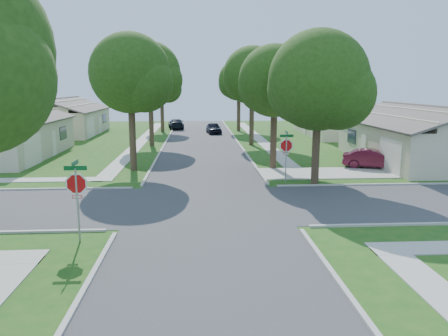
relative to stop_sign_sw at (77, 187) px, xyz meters
name	(u,v)px	position (x,y,z in m)	size (l,w,h in m)	color
ground	(207,205)	(4.70, 4.70, -2.03)	(100.00, 100.00, 0.00)	#1A4D15
road_ns	(207,205)	(4.70, 4.70, -2.03)	(7.00, 100.00, 0.02)	#333335
sidewalk_ne	(259,138)	(10.80, 30.70, -2.01)	(1.20, 40.00, 0.04)	#9E9B91
sidewalk_nw	(143,139)	(-1.40, 30.70, -2.01)	(1.20, 40.00, 0.04)	#9E9B91
driveway	(327,173)	(12.60, 11.80, -2.01)	(8.80, 3.60, 0.05)	#9E9B91
stop_sign_sw	(77,187)	(0.00, 0.00, 0.00)	(1.05, 0.80, 2.98)	gray
stop_sign_ne	(286,148)	(9.40, 9.40, 0.00)	(1.05, 0.80, 2.98)	gray
tree_e_near	(275,84)	(9.45, 13.71, 3.61)	(4.97, 4.80, 8.28)	#38281C
tree_e_mid	(253,78)	(9.46, 25.71, 4.22)	(5.59, 5.40, 9.21)	#38281C
tree_e_far	(239,82)	(9.45, 38.71, 3.95)	(5.17, 5.00, 8.72)	#38281C
tree_w_near	(131,77)	(0.06, 13.71, 4.08)	(5.38, 5.20, 8.97)	#38281C
tree_w_mid	(150,75)	(0.06, 25.71, 4.46)	(5.80, 5.60, 9.56)	#38281C
tree_w_far	(162,86)	(0.05, 38.71, 3.48)	(4.76, 4.60, 8.04)	#38281C
tree_ne_corner	(319,85)	(11.06, 8.91, 3.56)	(5.80, 5.60, 8.66)	#38281C
house_ne_near	(420,141)	(20.69, 15.70, -0.51)	(8.42, 13.60, 4.23)	#B0A68A
house_ne_far	(341,122)	(20.69, 33.70, -0.51)	(8.42, 13.60, 4.23)	#B0A68A
house_nw_far	(64,121)	(-11.29, 36.70, -0.51)	(8.42, 13.60, 4.23)	#B0A68A
car_driveway	(372,159)	(16.20, 13.40, -1.38)	(1.37, 3.92, 1.29)	#4B0F20
car_curb_east	(214,128)	(6.21, 35.99, -1.38)	(1.54, 3.82, 1.30)	black
car_curb_west	(176,124)	(1.50, 41.99, -1.38)	(1.84, 4.51, 1.31)	black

